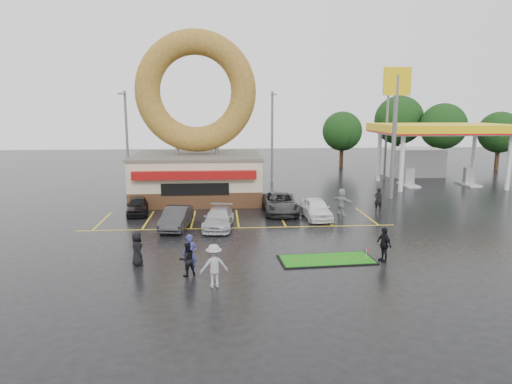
{
  "coord_description": "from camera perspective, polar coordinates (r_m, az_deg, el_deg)",
  "views": [
    {
      "loc": [
        -0.96,
        -24.32,
        7.42
      ],
      "look_at": [
        1.12,
        3.83,
        2.2
      ],
      "focal_mm": 32.0,
      "sensor_mm": 36.0,
      "label": 1
    }
  ],
  "objects": [
    {
      "name": "car_silver",
      "position": [
        28.64,
        -4.7,
        -3.3
      ],
      "size": [
        2.14,
        4.4,
        1.23
      ],
      "primitive_type": "imported",
      "rotation": [
        0.0,
        0.0,
        -0.1
      ],
      "color": "#B5B5BA",
      "rests_on": "ground"
    },
    {
      "name": "ground",
      "position": [
        25.45,
        -1.89,
        -6.48
      ],
      "size": [
        120.0,
        120.0,
        0.0
      ],
      "primitive_type": "plane",
      "color": "black",
      "rests_on": "ground"
    },
    {
      "name": "streetlight_left",
      "position": [
        45.23,
        -15.87,
        6.74
      ],
      "size": [
        0.4,
        2.21,
        9.0
      ],
      "color": "slate",
      "rests_on": "ground"
    },
    {
      "name": "donut_shop",
      "position": [
        37.46,
        -7.38,
        5.87
      ],
      "size": [
        10.2,
        8.7,
        13.5
      ],
      "color": "#472B19",
      "rests_on": "ground"
    },
    {
      "name": "streetlight_right",
      "position": [
        49.32,
        16.01,
        7.01
      ],
      "size": [
        0.4,
        2.21,
        9.0
      ],
      "color": "slate",
      "rests_on": "ground"
    },
    {
      "name": "person_cameraman",
      "position": [
        23.29,
        15.69,
        -6.31
      ],
      "size": [
        0.72,
        1.08,
        1.7
      ],
      "primitive_type": "imported",
      "rotation": [
        0.0,
        0.0,
        -1.24
      ],
      "color": "black",
      "rests_on": "ground"
    },
    {
      "name": "tree_far_a",
      "position": [
        60.68,
        22.35,
        7.59
      ],
      "size": [
        5.6,
        5.6,
        8.0
      ],
      "color": "#332114",
      "rests_on": "ground"
    },
    {
      "name": "putting_green",
      "position": [
        23.04,
        8.82,
        -8.34
      ],
      "size": [
        4.8,
        2.32,
        0.58
      ],
      "color": "black",
      "rests_on": "ground"
    },
    {
      "name": "tree_far_b",
      "position": [
        61.91,
        28.15,
        6.58
      ],
      "size": [
        4.9,
        4.9,
        7.0
      ],
      "color": "#332114",
      "rests_on": "ground"
    },
    {
      "name": "gas_station",
      "position": [
        50.02,
        20.66,
        5.55
      ],
      "size": [
        12.3,
        13.65,
        5.9
      ],
      "color": "silver",
      "rests_on": "ground"
    },
    {
      "name": "person_walker_far",
      "position": [
        34.28,
        15.03,
        -0.92
      ],
      "size": [
        0.64,
        0.44,
        1.72
      ],
      "primitive_type": "imported",
      "rotation": [
        0.0,
        0.0,
        3.18
      ],
      "color": "black",
      "rests_on": "ground"
    },
    {
      "name": "person_blue",
      "position": [
        21.08,
        -8.24,
        -7.67
      ],
      "size": [
        0.67,
        0.46,
        1.79
      ],
      "primitive_type": "imported",
      "rotation": [
        0.0,
        0.0,
        -0.04
      ],
      "color": "navy",
      "rests_on": "ground"
    },
    {
      "name": "car_grey",
      "position": [
        32.63,
        3.05,
        -1.4
      ],
      "size": [
        2.44,
        5.16,
        1.42
      ],
      "primitive_type": "imported",
      "rotation": [
        0.0,
        0.0,
        -0.02
      ],
      "color": "#2E2E30",
      "rests_on": "ground"
    },
    {
      "name": "person_hoodie",
      "position": [
        19.38,
        -5.28,
        -9.16
      ],
      "size": [
        1.31,
        0.92,
        1.85
      ],
      "primitive_type": "imported",
      "rotation": [
        0.0,
        0.0,
        3.35
      ],
      "color": "#949597",
      "rests_on": "ground"
    },
    {
      "name": "person_bystander",
      "position": [
        22.55,
        -14.64,
        -6.89
      ],
      "size": [
        0.81,
        0.95,
        1.65
      ],
      "primitive_type": "imported",
      "rotation": [
        0.0,
        0.0,
        2.01
      ],
      "color": "black",
      "rests_on": "ground"
    },
    {
      "name": "tree_far_d",
      "position": [
        58.34,
        10.72,
        7.46
      ],
      "size": [
        4.9,
        4.9,
        7.0
      ],
      "color": "#332114",
      "rests_on": "ground"
    },
    {
      "name": "person_blackjkt",
      "position": [
        20.79,
        -8.61,
        -8.3
      ],
      "size": [
        0.93,
        0.86,
        1.54
      ],
      "primitive_type": "imported",
      "rotation": [
        0.0,
        0.0,
        3.61
      ],
      "color": "black",
      "rests_on": "ground"
    },
    {
      "name": "car_dgrey",
      "position": [
        28.87,
        -9.94,
        -3.2
      ],
      "size": [
        1.93,
        4.23,
        1.35
      ],
      "primitive_type": "imported",
      "rotation": [
        0.0,
        0.0,
        -0.13
      ],
      "color": "#2D2D30",
      "rests_on": "ground"
    },
    {
      "name": "dumpster",
      "position": [
        37.25,
        -14.27,
        -0.32
      ],
      "size": [
        1.94,
        1.42,
        1.3
      ],
      "primitive_type": "cube",
      "rotation": [
        0.0,
        0.0,
        0.13
      ],
      "color": "#194221",
      "rests_on": "ground"
    },
    {
      "name": "shell_sign",
      "position": [
        38.91,
        17.06,
        9.97
      ],
      "size": [
        2.2,
        0.36,
        10.6
      ],
      "color": "slate",
      "rests_on": "ground"
    },
    {
      "name": "car_black",
      "position": [
        33.32,
        -14.61,
        -1.65
      ],
      "size": [
        1.91,
        3.76,
        1.23
      ],
      "primitive_type": "imported",
      "rotation": [
        0.0,
        0.0,
        0.13
      ],
      "color": "black",
      "rests_on": "ground"
    },
    {
      "name": "streetlight_mid",
      "position": [
        45.58,
        2.04,
        7.16
      ],
      "size": [
        0.4,
        2.21,
        9.0
      ],
      "color": "slate",
      "rests_on": "ground"
    },
    {
      "name": "tree_far_c",
      "position": [
        62.7,
        17.45,
        8.56
      ],
      "size": [
        6.3,
        6.3,
        9.0
      ],
      "color": "#332114",
      "rests_on": "ground"
    },
    {
      "name": "car_white",
      "position": [
        31.19,
        7.53,
        -2.07
      ],
      "size": [
        1.76,
        4.12,
        1.39
      ],
      "primitive_type": "imported",
      "rotation": [
        0.0,
        0.0,
        0.03
      ],
      "color": "white",
      "rests_on": "ground"
    },
    {
      "name": "person_walker_near",
      "position": [
        32.56,
        10.66,
        -1.19
      ],
      "size": [
        1.36,
        1.77,
        1.87
      ],
      "primitive_type": "imported",
      "rotation": [
        0.0,
        0.0,
        2.1
      ],
      "color": "#9D9C9F",
      "rests_on": "ground"
    }
  ]
}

